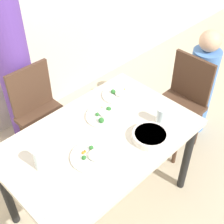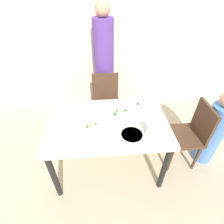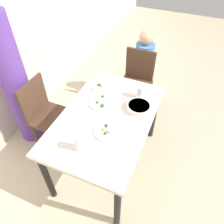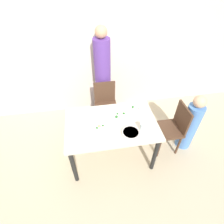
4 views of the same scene
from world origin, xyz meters
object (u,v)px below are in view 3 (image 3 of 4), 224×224
Objects in this scene: chair_adult_spot at (46,113)px; bowl_curry at (139,107)px; person_adult at (14,82)px; glass_water_tall at (140,92)px; chair_child_spot at (136,81)px; person_child at (143,69)px; plate_rice_adult at (109,131)px.

chair_adult_spot is 1.06m from bowl_curry.
glass_water_tall is (0.37, -1.26, -0.01)m from person_adult.
chair_adult_spot is 1.21m from chair_child_spot.
person_child reaches higher than chair_adult_spot.
bowl_curry is at bearing -21.37° from plate_rice_adult.
bowl_curry is at bearing -165.11° from glass_water_tall.
glass_water_tall is (-0.89, -0.21, 0.32)m from person_child.
person_child is at bearing 90.00° from chair_child_spot.
person_adult is (-0.96, 1.05, 0.34)m from chair_child_spot.
plate_rice_adult is (-0.37, 0.15, -0.01)m from bowl_curry.
chair_adult_spot is 3.42× the size of plate_rice_adult.
glass_water_tall is at bearing -73.80° from person_adult.
person_adult is 6.78× the size of plate_rice_adult.
person_adult reaches higher than chair_adult_spot.
person_child reaches higher than plate_rice_adult.
person_child is at bearing 13.56° from bowl_curry.
plate_rice_adult is at bearing -98.65° from person_adult.
chair_adult_spot is at bearing 78.22° from plate_rice_adult.
plate_rice_adult is (-1.14, -0.11, 0.28)m from chair_child_spot.
chair_adult_spot is 0.91m from plate_rice_adult.
chair_child_spot is at bearing 19.58° from glass_water_tall.
person_adult is 1.67m from person_child.
person_adult is 1.33m from bowl_curry.
person_child reaches higher than glass_water_tall.
bowl_curry reaches higher than plate_rice_adult.
bowl_curry is at bearing -78.87° from chair_adult_spot.
glass_water_tall is at bearing -10.42° from plate_rice_adult.
person_adult is 7.49× the size of bowl_curry.
chair_adult_spot is 3.78× the size of bowl_curry.
plate_rice_adult is 2.04× the size of glass_water_tall.
chair_adult_spot is 0.83× the size of person_child.
person_child is at bearing 13.31° from glass_water_tall.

